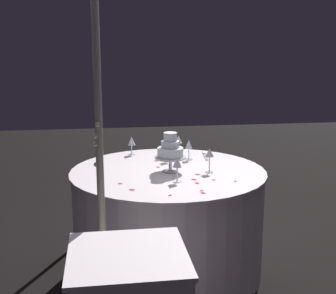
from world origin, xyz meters
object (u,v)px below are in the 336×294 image
(wine_glass_1, at_px, (189,145))
(wine_glass_3, at_px, (132,142))
(wine_glass_0, at_px, (167,148))
(wine_glass_5, at_px, (177,163))
(decorative_arch, at_px, (98,91))
(cake_knife, at_px, (205,155))
(main_table, at_px, (168,221))
(wine_glass_4, at_px, (210,154))
(wine_glass_2, at_px, (178,141))
(tiered_cake, at_px, (170,150))

(wine_glass_1, distance_m, wine_glass_3, 0.48)
(wine_glass_0, bearing_deg, wine_glass_5, 178.61)
(decorative_arch, height_order, cake_knife, decorative_arch)
(decorative_arch, relative_size, wine_glass_1, 13.01)
(main_table, height_order, wine_glass_0, wine_glass_0)
(main_table, xyz_separation_m, wine_glass_1, (0.28, -0.20, 0.50))
(wine_glass_4, bearing_deg, wine_glass_3, 39.66)
(wine_glass_3, height_order, cake_knife, wine_glass_3)
(wine_glass_1, height_order, wine_glass_5, wine_glass_5)
(wine_glass_0, height_order, wine_glass_2, wine_glass_2)
(wine_glass_1, bearing_deg, cake_knife, -53.88)
(tiered_cake, height_order, wine_glass_2, tiered_cake)
(decorative_arch, height_order, main_table, decorative_arch)
(decorative_arch, xyz_separation_m, cake_knife, (0.40, -0.82, -0.56))
(tiered_cake, relative_size, wine_glass_0, 1.97)
(wine_glass_1, bearing_deg, wine_glass_4, -168.80)
(decorative_arch, height_order, wine_glass_2, decorative_arch)
(main_table, bearing_deg, cake_knife, -41.88)
(wine_glass_4, distance_m, wine_glass_5, 0.32)
(cake_knife, bearing_deg, decorative_arch, 115.66)
(main_table, bearing_deg, decorative_arch, 90.02)
(tiered_cake, relative_size, wine_glass_1, 1.79)
(decorative_arch, relative_size, cake_knife, 6.86)
(wine_glass_3, bearing_deg, wine_glass_5, -163.16)
(decorative_arch, bearing_deg, main_table, -89.98)
(tiered_cake, xyz_separation_m, wine_glass_5, (-0.24, -0.01, -0.03))
(wine_glass_1, relative_size, cake_knife, 0.53)
(wine_glass_2, bearing_deg, tiered_cake, 163.08)
(wine_glass_5, bearing_deg, wine_glass_2, -10.16)
(main_table, relative_size, wine_glass_0, 9.77)
(decorative_arch, distance_m, wine_glass_1, 0.86)
(decorative_arch, height_order, wine_glass_5, decorative_arch)
(wine_glass_1, height_order, wine_glass_3, wine_glass_1)
(wine_glass_4, bearing_deg, main_table, 71.98)
(main_table, bearing_deg, wine_glass_3, 23.40)
(tiered_cake, height_order, cake_knife, tiered_cake)
(decorative_arch, xyz_separation_m, tiered_cake, (-0.04, -0.48, -0.41))
(wine_glass_1, bearing_deg, wine_glass_3, 61.96)
(tiered_cake, distance_m, wine_glass_1, 0.38)
(wine_glass_2, relative_size, cake_knife, 0.58)
(tiered_cake, height_order, wine_glass_0, tiered_cake)
(wine_glass_1, distance_m, wine_glass_2, 0.11)
(wine_glass_3, xyz_separation_m, wine_glass_5, (-0.79, -0.24, 0.02))
(wine_glass_4, bearing_deg, cake_knife, -9.14)
(wine_glass_1, bearing_deg, wine_glass_0, 100.76)
(wine_glass_3, relative_size, wine_glass_4, 0.89)
(tiered_cake, xyz_separation_m, wine_glass_0, (0.29, -0.02, -0.05))
(wine_glass_0, height_order, wine_glass_3, wine_glass_3)
(main_table, xyz_separation_m, wine_glass_0, (0.25, -0.03, 0.49))
(decorative_arch, bearing_deg, wine_glass_4, -96.87)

